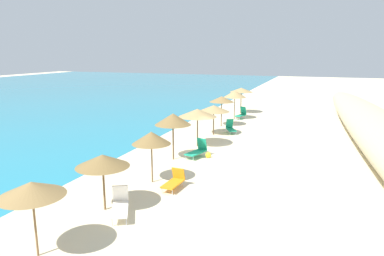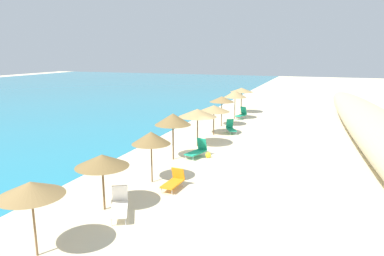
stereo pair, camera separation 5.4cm
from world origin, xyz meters
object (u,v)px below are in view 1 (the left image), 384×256
object	(u,v)px
beach_umbrella_1	(32,189)
lounge_chair_0	(231,128)
lounge_chair_2	(174,181)
beach_umbrella_2	(103,161)
lounge_chair_4	(120,205)
lounge_chair_1	(198,150)
beach_umbrella_4	(173,119)
beach_umbrella_7	(222,99)
beach_umbrella_5	(198,113)
beach_umbrella_3	(151,138)
beach_umbrella_9	(241,90)
beach_ball	(208,155)
lounge_chair_3	(241,114)
beach_umbrella_8	(235,94)
beach_umbrella_6	(214,108)

from	to	relation	value
beach_umbrella_1	lounge_chair_0	world-z (taller)	beach_umbrella_1
beach_umbrella_1	lounge_chair_2	xyz separation A→B (m)	(6.89, -1.89, -1.92)
beach_umbrella_1	lounge_chair_0	distance (m)	19.71
beach_umbrella_2	lounge_chair_4	world-z (taller)	beach_umbrella_2
lounge_chair_1	lounge_chair_0	bearing A→B (deg)	-76.79
beach_umbrella_4	beach_umbrella_7	size ratio (longest dim) A/B	1.08
beach_umbrella_1	beach_umbrella_5	xyz separation A→B (m)	(14.78, -0.30, 0.07)
lounge_chair_1	beach_umbrella_3	bearing A→B (deg)	97.54
beach_umbrella_7	lounge_chair_1	world-z (taller)	beach_umbrella_7
beach_umbrella_4	beach_umbrella_9	bearing A→B (deg)	-0.55
beach_umbrella_2	beach_ball	distance (m)	9.05
beach_umbrella_1	lounge_chair_3	world-z (taller)	beach_umbrella_1
beach_umbrella_5	beach_umbrella_8	xyz separation A→B (m)	(11.05, 0.02, 0.11)
lounge_chair_0	lounge_chair_2	xyz separation A→B (m)	(-12.68, -0.40, -0.08)
beach_umbrella_4	lounge_chair_3	world-z (taller)	beach_umbrella_4
beach_umbrella_4	lounge_chair_4	bearing A→B (deg)	-172.55
lounge_chair_0	lounge_chair_3	bearing A→B (deg)	-114.37
lounge_chair_1	beach_umbrella_5	bearing A→B (deg)	-54.91
beach_umbrella_7	beach_umbrella_8	distance (m)	3.78
beach_umbrella_1	beach_umbrella_6	bearing A→B (deg)	-1.00
beach_umbrella_4	lounge_chair_3	bearing A→B (deg)	-3.69
beach_umbrella_6	lounge_chair_4	world-z (taller)	beach_umbrella_6
beach_umbrella_5	lounge_chair_3	bearing A→B (deg)	-3.06
lounge_chair_0	beach_umbrella_6	bearing A→B (deg)	10.79
beach_umbrella_2	beach_umbrella_5	distance (m)	11.07
beach_umbrella_3	beach_umbrella_4	distance (m)	4.01
lounge_chair_3	beach_umbrella_8	bearing A→B (deg)	49.17
beach_umbrella_8	lounge_chair_1	world-z (taller)	beach_umbrella_8
beach_umbrella_8	lounge_chair_0	distance (m)	6.68
beach_umbrella_5	lounge_chair_2	world-z (taller)	beach_umbrella_5
beach_umbrella_3	beach_umbrella_7	world-z (taller)	beach_umbrella_7
beach_umbrella_4	lounge_chair_1	xyz separation A→B (m)	(0.98, -1.23, -2.07)
lounge_chair_0	beach_umbrella_4	bearing A→B (deg)	50.15
beach_umbrella_7	beach_ball	size ratio (longest dim) A/B	7.58
lounge_chair_2	lounge_chair_4	xyz separation A→B (m)	(-3.44, 0.91, 0.08)
beach_umbrella_4	lounge_chair_0	size ratio (longest dim) A/B	1.99
beach_umbrella_6	beach_ball	size ratio (longest dim) A/B	7.11
beach_umbrella_1	lounge_chair_0	xyz separation A→B (m)	(19.57, -1.49, -1.83)
beach_umbrella_5	lounge_chair_0	xyz separation A→B (m)	(4.79, -1.19, -1.91)
beach_umbrella_6	lounge_chair_0	size ratio (longest dim) A/B	1.74
beach_umbrella_2	beach_umbrella_8	distance (m)	22.11
beach_umbrella_2	lounge_chair_4	bearing A→B (deg)	-106.29
lounge_chair_0	beach_ball	size ratio (longest dim) A/B	4.09
beach_ball	beach_umbrella_8	bearing A→B (deg)	6.70
beach_umbrella_5	lounge_chair_4	world-z (taller)	beach_umbrella_5
beach_umbrella_1	beach_umbrella_7	world-z (taller)	beach_umbrella_7
beach_umbrella_2	beach_umbrella_5	size ratio (longest dim) A/B	0.90
beach_umbrella_6	lounge_chair_4	bearing A→B (deg)	-177.52
beach_umbrella_3	beach_umbrella_1	bearing A→B (deg)	176.18
beach_umbrella_4	lounge_chair_0	xyz separation A→B (m)	(8.28, -1.54, -2.06)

